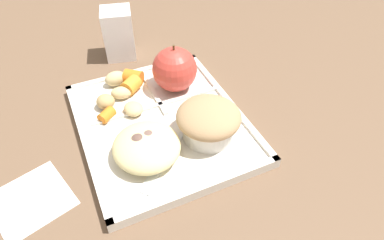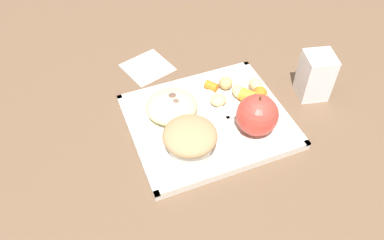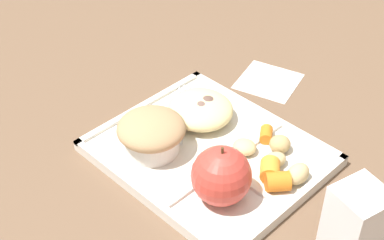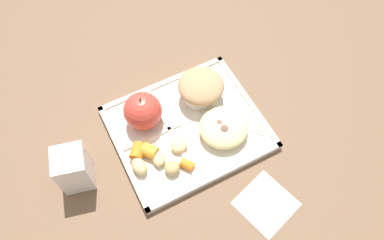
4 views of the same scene
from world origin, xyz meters
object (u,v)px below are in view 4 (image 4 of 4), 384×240
at_px(lunch_tray, 187,128).
at_px(plastic_fork, 238,123).
at_px(bran_muffin, 201,88).
at_px(milk_carton, 74,170).
at_px(green_apple, 143,111).

bearing_deg(lunch_tray, plastic_fork, -23.02).
xyz_separation_m(lunch_tray, bran_muffin, (0.06, 0.06, 0.04)).
relative_size(lunch_tray, milk_carton, 3.02).
bearing_deg(plastic_fork, green_apple, 150.46).
distance_m(bran_muffin, plastic_fork, 0.11).
distance_m(lunch_tray, green_apple, 0.10).
height_order(lunch_tray, green_apple, green_apple).
xyz_separation_m(lunch_tray, green_apple, (-0.07, 0.06, 0.05)).
distance_m(lunch_tray, plastic_fork, 0.11).
bearing_deg(plastic_fork, milk_carton, 173.40).
bearing_deg(plastic_fork, lunch_tray, 156.98).
bearing_deg(bran_muffin, green_apple, -180.00).
bearing_deg(green_apple, plastic_fork, -29.54).
bearing_deg(lunch_tray, bran_muffin, 42.15).
relative_size(bran_muffin, milk_carton, 0.98).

